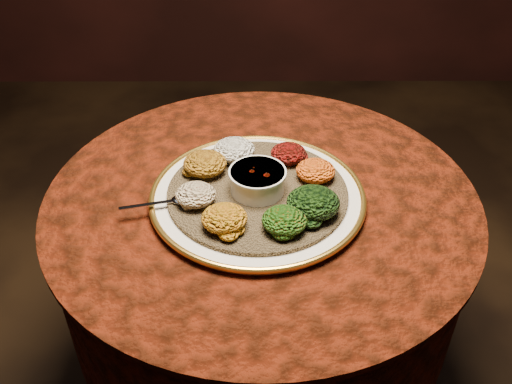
{
  "coord_description": "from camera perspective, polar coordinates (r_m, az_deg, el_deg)",
  "views": [
    {
      "loc": [
        -0.02,
        -1.0,
        1.51
      ],
      "look_at": [
        -0.01,
        -0.03,
        0.76
      ],
      "focal_mm": 40.0,
      "sensor_mm": 36.0,
      "label": 1
    }
  ],
  "objects": [
    {
      "name": "portion_gomen",
      "position": [
        1.16,
        5.74,
        -1.06
      ],
      "size": [
        0.11,
        0.1,
        0.05
      ],
      "primitive_type": "ellipsoid",
      "color": "black",
      "rests_on": "injera"
    },
    {
      "name": "portion_kitfo",
      "position": [
        1.31,
        3.26,
        3.89
      ],
      "size": [
        0.08,
        0.08,
        0.04
      ],
      "primitive_type": "ellipsoid",
      "color": "black",
      "rests_on": "injera"
    },
    {
      "name": "injera",
      "position": [
        1.23,
        0.15,
        -0.03
      ],
      "size": [
        0.48,
        0.48,
        0.01
      ],
      "primitive_type": "cylinder",
      "rotation": [
        0.0,
        0.0,
        -0.28
      ],
      "color": "brown",
      "rests_on": "platter"
    },
    {
      "name": "portion_mixveg",
      "position": [
        1.12,
        2.86,
        -2.86
      ],
      "size": [
        0.09,
        0.09,
        0.04
      ],
      "primitive_type": "ellipsoid",
      "color": "#973C09",
      "rests_on": "injera"
    },
    {
      "name": "portion_tikil",
      "position": [
        1.26,
        5.97,
        2.13
      ],
      "size": [
        0.09,
        0.08,
        0.04
      ],
      "primitive_type": "ellipsoid",
      "color": "#C47E10",
      "rests_on": "injera"
    },
    {
      "name": "portion_timatim",
      "position": [
        1.19,
        -6.06,
        -0.27
      ],
      "size": [
        0.09,
        0.08,
        0.04
      ],
      "primitive_type": "ellipsoid",
      "color": "#720A06",
      "rests_on": "injera"
    },
    {
      "name": "portion_kik",
      "position": [
        1.12,
        -3.18,
        -2.63
      ],
      "size": [
        0.09,
        0.09,
        0.04
      ],
      "primitive_type": "ellipsoid",
      "color": "#BE6810",
      "rests_on": "injera"
    },
    {
      "name": "platter",
      "position": [
        1.24,
        0.15,
        -0.42
      ],
      "size": [
        0.52,
        0.52,
        0.02
      ],
      "rotation": [
        0.0,
        0.0,
        0.16
      ],
      "color": "silver",
      "rests_on": "table"
    },
    {
      "name": "table",
      "position": [
        1.38,
        0.51,
        -6.07
      ],
      "size": [
        0.96,
        0.96,
        0.73
      ],
      "color": "black",
      "rests_on": "ground"
    },
    {
      "name": "stew_bowl",
      "position": [
        1.21,
        0.15,
        1.27
      ],
      "size": [
        0.12,
        0.12,
        0.05
      ],
      "color": "silver",
      "rests_on": "injera"
    },
    {
      "name": "portion_shiro",
      "position": [
        1.27,
        -5.12,
        2.85
      ],
      "size": [
        0.1,
        0.09,
        0.05
      ],
      "primitive_type": "ellipsoid",
      "color": "#A46C13",
      "rests_on": "injera"
    },
    {
      "name": "portion_ayib",
      "position": [
        1.32,
        -2.19,
        4.25
      ],
      "size": [
        0.1,
        0.09,
        0.05
      ],
      "primitive_type": "ellipsoid",
      "color": "white",
      "rests_on": "injera"
    },
    {
      "name": "spoon",
      "position": [
        1.2,
        -8.02,
        -0.83
      ],
      "size": [
        0.15,
        0.05,
        0.01
      ],
      "rotation": [
        0.0,
        0.0,
        -2.91
      ],
      "color": "silver",
      "rests_on": "injera"
    }
  ]
}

